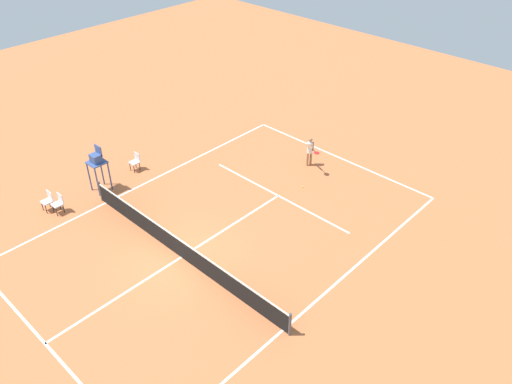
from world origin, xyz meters
The scene contains 9 objects.
ground_plane centered at (0.00, 0.00, 0.00)m, with size 60.00×60.00×0.00m, color #C66B3D.
court_lines centered at (0.00, 0.00, 0.00)m, with size 11.24×22.18×0.01m.
tennis_net centered at (0.00, 0.00, 0.50)m, with size 11.84×0.10×1.07m.
player_serving centered at (0.65, -9.28, 0.96)m, with size 1.16×0.91×1.63m.
tennis_ball centered at (-0.41, -7.43, 0.03)m, with size 0.07×0.07×0.07m, color #CCE033.
umpire_chair centered at (6.65, -0.51, 1.61)m, with size 0.80×0.80×2.41m.
courtside_chair_near centered at (7.01, 2.08, 0.53)m, with size 0.44×0.46×0.95m.
courtside_chair_mid centered at (6.94, -2.76, 0.53)m, with size 0.44×0.46×0.95m.
courtside_chair_far centered at (6.47, 1.85, 0.53)m, with size 0.44×0.46×0.95m.
Camera 1 is at (-13.20, 9.46, 14.38)m, focal length 36.10 mm.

